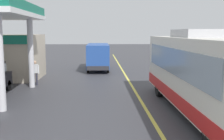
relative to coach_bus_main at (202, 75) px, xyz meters
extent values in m
plane|color=#38383D|center=(-2.28, 12.60, -1.72)|extent=(120.00, 120.00, 0.00)
cube|color=#D8CC4C|center=(-2.28, 7.60, -1.72)|extent=(0.16, 50.00, 0.01)
cube|color=silver|center=(0.00, 0.01, 0.16)|extent=(2.50, 11.00, 2.90)
cube|color=red|center=(0.00, 0.01, -0.94)|extent=(2.54, 11.04, 0.56)
cube|color=#8C9EAD|center=(-1.27, 0.01, 0.61)|extent=(0.06, 9.35, 1.10)
cube|color=#B2B2B7|center=(0.00, 1.01, 1.79)|extent=(1.60, 2.80, 0.36)
cylinder|color=black|center=(-1.10, -3.89, -1.22)|extent=(0.30, 1.00, 1.00)
cylinder|color=black|center=(-1.10, 3.31, -1.22)|extent=(0.30, 1.00, 1.00)
cylinder|color=black|center=(1.10, 3.31, -1.22)|extent=(0.30, 1.00, 1.00)
cylinder|color=silver|center=(-8.86, 0.79, 0.58)|extent=(0.36, 0.36, 4.60)
cylinder|color=silver|center=(-8.86, 6.19, 0.58)|extent=(0.36, 0.36, 4.60)
cylinder|color=black|center=(-10.10, 5.28, -1.40)|extent=(0.20, 0.64, 0.64)
cube|color=#264C9E|center=(-4.59, 14.41, -0.33)|extent=(2.00, 6.00, 2.10)
cube|color=#8C9EAD|center=(-4.59, 14.41, 0.07)|extent=(2.04, 5.10, 0.80)
cube|color=#2D2D33|center=(-4.59, 11.36, -1.18)|extent=(1.90, 0.16, 0.36)
cylinder|color=black|center=(-5.47, 12.41, -1.34)|extent=(0.22, 0.76, 0.76)
cylinder|color=black|center=(-3.71, 12.41, -1.34)|extent=(0.22, 0.76, 0.76)
cylinder|color=black|center=(-5.47, 16.41, -1.34)|extent=(0.22, 0.76, 0.76)
cylinder|color=black|center=(-3.71, 16.41, -1.34)|extent=(0.22, 0.76, 0.76)
cylinder|color=#33333F|center=(-8.90, 6.96, -1.31)|extent=(0.14, 0.14, 0.82)
cylinder|color=#33333F|center=(-8.72, 6.96, -1.31)|extent=(0.14, 0.14, 0.82)
cube|color=silver|center=(-8.81, 6.96, -0.60)|extent=(0.36, 0.22, 0.60)
sphere|color=tan|center=(-8.81, 6.96, -0.17)|extent=(0.22, 0.22, 0.22)
cylinder|color=silver|center=(-9.04, 6.96, -0.65)|extent=(0.09, 0.09, 0.58)
cylinder|color=silver|center=(-8.58, 6.96, -0.65)|extent=(0.09, 0.09, 0.58)
camera|label=1|loc=(-4.40, -11.29, 1.81)|focal=43.09mm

